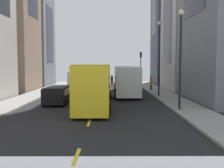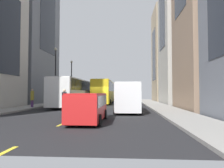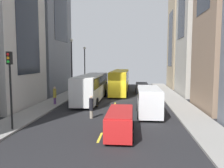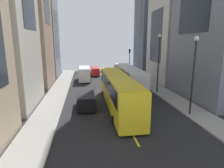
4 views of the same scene
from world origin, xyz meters
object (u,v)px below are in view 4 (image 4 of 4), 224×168
car_red_0 (95,71)px  car_black_1 (86,99)px  traffic_light_near_corner (130,57)px  city_bus_white (128,76)px  pedestrian_waiting_curb (110,73)px  delivery_van_white (84,73)px  streetcar_yellow (118,89)px  pedestrian_crossing_mid (144,76)px

car_red_0 → car_black_1: bearing=84.0°
traffic_light_near_corner → car_red_0: bearing=-0.5°
city_bus_white → pedestrian_waiting_curb: city_bus_white is taller
delivery_van_white → car_red_0: (-2.37, -6.17, -0.51)m
car_red_0 → streetcar_yellow: bearing=93.4°
city_bus_white → streetcar_yellow: streetcar_yellow is taller
car_red_0 → pedestrian_waiting_curb: size_ratio=2.33×
streetcar_yellow → car_red_0: streetcar_yellow is taller
pedestrian_crossing_mid → pedestrian_waiting_curb: (5.30, -5.56, -0.14)m
car_red_0 → car_black_1: size_ratio=1.09×
streetcar_yellow → city_bus_white: bearing=-110.7°
streetcar_yellow → pedestrian_crossing_mid: 13.78m
city_bus_white → pedestrian_waiting_curb: bearing=-79.9°
car_red_0 → pedestrian_waiting_curb: (-2.81, 4.37, 0.06)m
car_red_0 → pedestrian_waiting_curb: 5.20m
streetcar_yellow → pedestrian_waiting_curb: streetcar_yellow is taller
car_red_0 → car_black_1: 21.66m
pedestrian_waiting_curb → delivery_van_white: bearing=-175.8°
pedestrian_crossing_mid → traffic_light_near_corner: 10.27m
streetcar_yellow → traffic_light_near_corner: 22.83m
streetcar_yellow → delivery_van_white: streetcar_yellow is taller
car_red_0 → pedestrian_waiting_curb: pedestrian_waiting_curb is taller
city_bus_white → car_red_0: size_ratio=2.65×
delivery_van_white → car_red_0: delivery_van_white is taller
city_bus_white → delivery_van_white: 10.03m
city_bus_white → streetcar_yellow: 8.92m
car_black_1 → traffic_light_near_corner: bearing=-115.1°
delivery_van_white → car_black_1: bearing=90.5°
car_red_0 → pedestrian_crossing_mid: 12.83m
car_black_1 → pedestrian_waiting_curb: 17.90m
pedestrian_crossing_mid → traffic_light_near_corner: size_ratio=0.36×
city_bus_white → pedestrian_waiting_curb: (1.63, -9.15, -0.94)m
streetcar_yellow → car_black_1: size_ratio=3.29×
streetcar_yellow → traffic_light_near_corner: bearing=-106.7°
car_red_0 → car_black_1: car_red_0 is taller
delivery_van_white → traffic_light_near_corner: bearing=-149.1°
delivery_van_white → car_black_1: (-0.12, 15.37, -0.58)m
city_bus_white → pedestrian_crossing_mid: size_ratio=6.26×
delivery_van_white → pedestrian_waiting_curb: delivery_van_white is taller
city_bus_white → streetcar_yellow: bearing=69.3°
delivery_van_white → pedestrian_waiting_curb: (-5.18, -1.80, -0.45)m
car_red_0 → traffic_light_near_corner: size_ratio=0.85×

